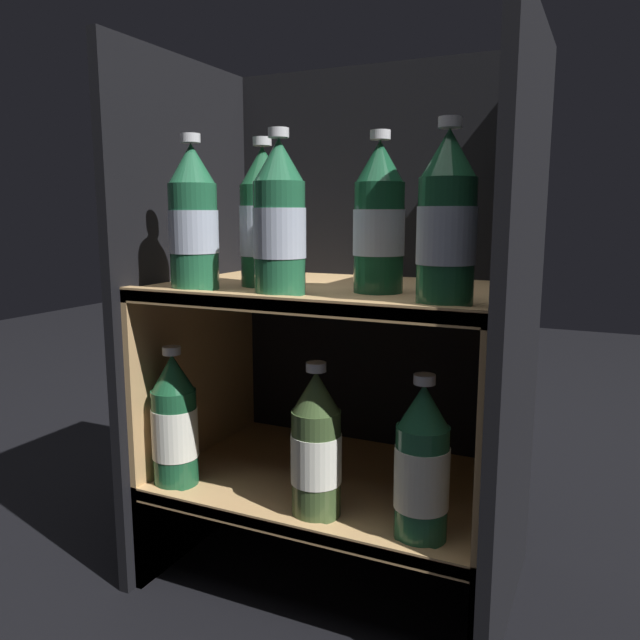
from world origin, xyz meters
TOP-DOWN VIEW (x-y plane):
  - ground_plane at (0.00, 0.00)m, footprint 6.00×6.00m
  - fridge_back_wall at (0.00, 0.40)m, footprint 0.64×0.02m
  - fridge_side_left at (-0.31, 0.20)m, footprint 0.02×0.43m
  - fridge_side_right at (0.31, 0.20)m, footprint 0.02×0.43m
  - shelf_lower at (0.00, 0.19)m, footprint 0.60×0.39m
  - shelf_upper at (0.00, 0.19)m, footprint 0.60×0.39m
  - bottle_upper_front_0 at (-0.19, 0.06)m, footprint 0.08×0.08m
  - bottle_upper_front_1 at (-0.03, 0.06)m, footprint 0.08×0.08m
  - bottle_upper_front_2 at (0.23, 0.06)m, footprint 0.08×0.08m
  - bottle_upper_back_0 at (-0.11, 0.14)m, footprint 0.08×0.08m
  - bottle_upper_back_1 at (0.10, 0.14)m, footprint 0.08×0.08m
  - bottle_lower_front_0 at (-0.24, 0.06)m, footprint 0.08×0.08m
  - bottle_lower_front_1 at (0.03, 0.06)m, footprint 0.08×0.08m
  - bottle_lower_front_2 at (0.20, 0.06)m, footprint 0.08×0.08m

SIDE VIEW (x-z plane):
  - ground_plane at x=0.00m, z-range 0.00..0.00m
  - shelf_lower at x=0.00m, z-range 0.06..0.25m
  - bottle_lower_front_2 at x=0.20m, z-range 0.17..0.42m
  - bottle_lower_front_0 at x=-0.24m, z-range 0.17..0.42m
  - bottle_lower_front_1 at x=0.03m, z-range 0.17..0.42m
  - shelf_upper at x=0.00m, z-range 0.12..0.66m
  - fridge_back_wall at x=0.00m, z-range 0.00..0.94m
  - fridge_side_left at x=-0.31m, z-range 0.00..0.94m
  - fridge_side_right at x=0.31m, z-range 0.00..0.94m
  - bottle_upper_back_0 at x=-0.11m, z-range 0.52..0.77m
  - bottle_upper_front_2 at x=0.23m, z-range 0.52..0.77m
  - bottle_upper_front_1 at x=-0.03m, z-range 0.52..0.77m
  - bottle_upper_back_1 at x=0.10m, z-range 0.52..0.77m
  - bottle_upper_front_0 at x=-0.19m, z-range 0.52..0.77m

